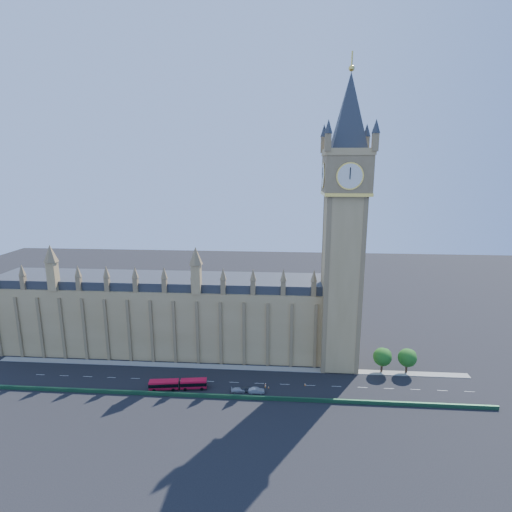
# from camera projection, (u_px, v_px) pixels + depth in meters

# --- Properties ---
(ground) EXTENTS (400.00, 400.00, 0.00)m
(ground) POSITION_uv_depth(u_px,v_px,m) (222.00, 382.00, 126.50)
(ground) COLOR black
(ground) RESTS_ON ground
(palace_westminster) EXTENTS (120.00, 20.00, 28.00)m
(palace_westminster) POSITION_uv_depth(u_px,v_px,m) (163.00, 314.00, 146.69)
(palace_westminster) COLOR #A78851
(palace_westminster) RESTS_ON ground
(elizabeth_tower) EXTENTS (20.59, 20.59, 105.00)m
(elizabeth_tower) POSITION_uv_depth(u_px,v_px,m) (345.00, 206.00, 125.45)
(elizabeth_tower) COLOR #A78851
(elizabeth_tower) RESTS_ON ground
(bridge_parapet) EXTENTS (160.00, 0.60, 1.20)m
(bridge_parapet) POSITION_uv_depth(u_px,v_px,m) (217.00, 396.00, 117.61)
(bridge_parapet) COLOR #1E4C2D
(bridge_parapet) RESTS_ON ground
(kerb_north) EXTENTS (160.00, 3.00, 0.16)m
(kerb_north) POSITION_uv_depth(u_px,v_px,m) (226.00, 367.00, 135.73)
(kerb_north) COLOR gray
(kerb_north) RESTS_ON ground
(tree_east_near) EXTENTS (6.00, 6.00, 8.50)m
(tree_east_near) POSITION_uv_depth(u_px,v_px,m) (383.00, 356.00, 131.31)
(tree_east_near) COLOR #382619
(tree_east_near) RESTS_ON ground
(tree_east_far) EXTENTS (6.00, 6.00, 8.50)m
(tree_east_far) POSITION_uv_depth(u_px,v_px,m) (408.00, 357.00, 130.73)
(tree_east_far) COLOR #382619
(tree_east_far) RESTS_ON ground
(red_bus) EXTENTS (17.67, 4.90, 2.97)m
(red_bus) POSITION_uv_depth(u_px,v_px,m) (178.00, 384.00, 122.08)
(red_bus) COLOR red
(red_bus) RESTS_ON ground
(car_grey) EXTENTS (4.29, 1.93, 1.43)m
(car_grey) POSITION_uv_depth(u_px,v_px,m) (247.00, 389.00, 120.85)
(car_grey) COLOR #464A4F
(car_grey) RESTS_ON ground
(car_silver) EXTENTS (4.88, 1.92, 1.58)m
(car_silver) POSITION_uv_depth(u_px,v_px,m) (256.00, 391.00, 120.15)
(car_silver) COLOR #979A9E
(car_silver) RESTS_ON ground
(car_white) EXTENTS (4.59, 2.27, 1.28)m
(car_white) POSITION_uv_depth(u_px,v_px,m) (238.00, 390.00, 120.74)
(car_white) COLOR silver
(car_white) RESTS_ON ground
(cone_a) EXTENTS (0.49, 0.49, 0.62)m
(cone_a) POSITION_uv_depth(u_px,v_px,m) (269.00, 387.00, 122.78)
(cone_a) COLOR black
(cone_a) RESTS_ON ground
(cone_b) EXTENTS (0.45, 0.45, 0.70)m
(cone_b) POSITION_uv_depth(u_px,v_px,m) (305.00, 384.00, 124.36)
(cone_b) COLOR black
(cone_b) RESTS_ON ground
(cone_c) EXTENTS (0.49, 0.49, 0.74)m
(cone_c) POSITION_uv_depth(u_px,v_px,m) (265.00, 386.00, 123.33)
(cone_c) COLOR black
(cone_c) RESTS_ON ground
(cone_d) EXTENTS (0.51, 0.51, 0.66)m
(cone_d) POSITION_uv_depth(u_px,v_px,m) (266.00, 384.00, 124.58)
(cone_d) COLOR black
(cone_d) RESTS_ON ground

